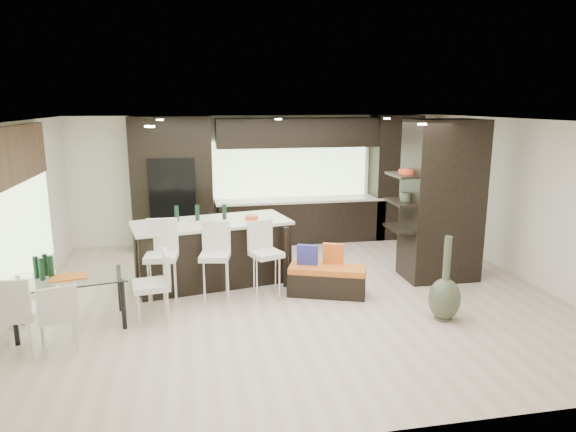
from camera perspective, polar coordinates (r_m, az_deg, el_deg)
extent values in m
plane|color=#C3A995|center=(8.14, 0.81, -8.83)|extent=(8.00, 8.00, 0.00)
cube|color=white|center=(11.15, -2.85, 4.16)|extent=(8.00, 0.02, 2.70)
cube|color=white|center=(7.98, -28.54, -0.69)|extent=(0.02, 7.00, 2.70)
cube|color=white|center=(9.41, 25.43, 1.42)|extent=(0.02, 7.00, 2.70)
cube|color=white|center=(7.59, 0.88, 10.52)|extent=(8.00, 7.00, 0.02)
cube|color=#B2D199|center=(8.16, -27.86, -0.37)|extent=(0.04, 3.20, 1.90)
cube|color=#B2D199|center=(11.19, 0.23, 5.24)|extent=(3.40, 0.04, 1.20)
cube|color=brown|center=(8.02, -28.31, 5.93)|extent=(0.08, 3.00, 0.80)
cube|color=white|center=(7.84, 0.50, 10.44)|extent=(4.00, 3.00, 0.02)
cube|color=black|center=(10.91, 0.01, 3.99)|extent=(6.80, 0.68, 2.70)
cube|color=black|center=(10.74, -12.62, 1.39)|extent=(0.90, 0.68, 1.90)
cube|color=black|center=(9.01, 16.72, 1.65)|extent=(1.20, 0.80, 2.70)
cube|color=black|center=(8.66, -8.39, -3.96)|extent=(2.70, 1.55, 1.06)
cube|color=silver|center=(7.83, -13.81, -6.05)|extent=(0.50, 0.50, 1.04)
cube|color=silver|center=(7.85, -8.08, -6.00)|extent=(0.51, 0.51, 0.98)
cube|color=silver|center=(7.93, -2.42, -5.75)|extent=(0.55, 0.55, 0.96)
cube|color=black|center=(8.12, 4.34, -7.18)|extent=(1.29, 0.85, 0.46)
cube|color=white|center=(7.54, -22.94, -8.82)|extent=(1.57, 1.07, 0.69)
cube|color=silver|center=(6.88, -24.16, -10.45)|extent=(0.55, 0.55, 0.81)
cube|color=silver|center=(6.94, -27.95, -10.02)|extent=(0.52, 0.52, 0.95)
cube|color=silver|center=(7.35, -14.96, -7.94)|extent=(0.55, 0.55, 0.89)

